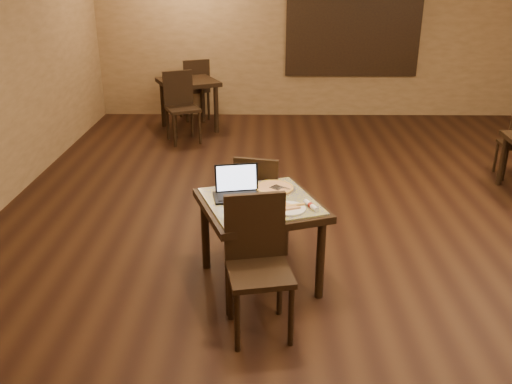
{
  "coord_description": "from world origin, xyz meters",
  "views": [
    {
      "loc": [
        -1.07,
        -4.84,
        2.51
      ],
      "look_at": [
        -1.12,
        -0.83,
        0.85
      ],
      "focal_mm": 38.0,
      "sensor_mm": 36.0,
      "label": 1
    }
  ],
  "objects_px": {
    "chair_main_near": "(257,257)",
    "pizza_pan": "(274,189)",
    "other_table_b_chair_near": "(181,102)",
    "laptop": "(236,188)",
    "other_table_b": "(188,89)",
    "other_table_b_chair_far": "(195,86)",
    "tiled_table": "(260,212)",
    "chair_main_far": "(259,197)"
  },
  "relations": [
    {
      "from": "other_table_b_chair_far",
      "to": "chair_main_far",
      "type": "bearing_deg",
      "value": 79.43
    },
    {
      "from": "chair_main_far",
      "to": "laptop",
      "type": "relative_size",
      "value": 2.35
    },
    {
      "from": "other_table_b",
      "to": "other_table_b_chair_near",
      "type": "height_order",
      "value": "other_table_b_chair_near"
    },
    {
      "from": "pizza_pan",
      "to": "other_table_b_chair_far",
      "type": "height_order",
      "value": "other_table_b_chair_far"
    },
    {
      "from": "tiled_table",
      "to": "laptop",
      "type": "bearing_deg",
      "value": 131.97
    },
    {
      "from": "other_table_b",
      "to": "other_table_b_chair_near",
      "type": "bearing_deg",
      "value": -117.52
    },
    {
      "from": "tiled_table",
      "to": "laptop",
      "type": "relative_size",
      "value": 2.93
    },
    {
      "from": "tiled_table",
      "to": "chair_main_near",
      "type": "relative_size",
      "value": 1.14
    },
    {
      "from": "pizza_pan",
      "to": "other_table_b_chair_far",
      "type": "bearing_deg",
      "value": 103.99
    },
    {
      "from": "chair_main_near",
      "to": "pizza_pan",
      "type": "distance_m",
      "value": 0.88
    },
    {
      "from": "chair_main_far",
      "to": "other_table_b_chair_near",
      "type": "distance_m",
      "value": 3.76
    },
    {
      "from": "tiled_table",
      "to": "pizza_pan",
      "type": "height_order",
      "value": "pizza_pan"
    },
    {
      "from": "chair_main_far",
      "to": "pizza_pan",
      "type": "relative_size",
      "value": 2.58
    },
    {
      "from": "chair_main_near",
      "to": "pizza_pan",
      "type": "xyz_separation_m",
      "value": [
        0.14,
        0.85,
        0.18
      ]
    },
    {
      "from": "laptop",
      "to": "other_table_b",
      "type": "relative_size",
      "value": 0.34
    },
    {
      "from": "chair_main_near",
      "to": "laptop",
      "type": "height_order",
      "value": "chair_main_near"
    },
    {
      "from": "chair_main_near",
      "to": "laptop",
      "type": "bearing_deg",
      "value": 93.61
    },
    {
      "from": "tiled_table",
      "to": "other_table_b_chair_near",
      "type": "distance_m",
      "value": 4.35
    },
    {
      "from": "pizza_pan",
      "to": "other_table_b_chair_near",
      "type": "bearing_deg",
      "value": 109.22
    },
    {
      "from": "pizza_pan",
      "to": "other_table_b",
      "type": "distance_m",
      "value": 4.75
    },
    {
      "from": "chair_main_near",
      "to": "other_table_b_chair_far",
      "type": "xyz_separation_m",
      "value": [
        -1.16,
        6.04,
        0.02
      ]
    },
    {
      "from": "chair_main_far",
      "to": "other_table_b",
      "type": "distance_m",
      "value": 4.35
    },
    {
      "from": "pizza_pan",
      "to": "chair_main_near",
      "type": "bearing_deg",
      "value": -99.13
    },
    {
      "from": "laptop",
      "to": "pizza_pan",
      "type": "distance_m",
      "value": 0.35
    },
    {
      "from": "other_table_b_chair_near",
      "to": "other_table_b_chair_far",
      "type": "distance_m",
      "value": 1.26
    },
    {
      "from": "laptop",
      "to": "chair_main_near",
      "type": "bearing_deg",
      "value": -86.04
    },
    {
      "from": "pizza_pan",
      "to": "laptop",
      "type": "bearing_deg",
      "value": -157.56
    },
    {
      "from": "other_table_b",
      "to": "tiled_table",
      "type": "bearing_deg",
      "value": -99.89
    },
    {
      "from": "other_table_b_chair_far",
      "to": "chair_main_near",
      "type": "bearing_deg",
      "value": 76.78
    },
    {
      "from": "pizza_pan",
      "to": "other_table_b_chair_near",
      "type": "distance_m",
      "value": 4.16
    },
    {
      "from": "chair_main_near",
      "to": "other_table_b_chair_near",
      "type": "distance_m",
      "value": 4.94
    },
    {
      "from": "pizza_pan",
      "to": "chair_main_far",
      "type": "bearing_deg",
      "value": 110.14
    },
    {
      "from": "tiled_table",
      "to": "other_table_b_chair_far",
      "type": "height_order",
      "value": "other_table_b_chair_far"
    },
    {
      "from": "other_table_b_chair_near",
      "to": "other_table_b_chair_far",
      "type": "height_order",
      "value": "same"
    },
    {
      "from": "pizza_pan",
      "to": "other_table_b_chair_far",
      "type": "relative_size",
      "value": 0.34
    },
    {
      "from": "tiled_table",
      "to": "laptop",
      "type": "distance_m",
      "value": 0.28
    },
    {
      "from": "chair_main_near",
      "to": "chair_main_far",
      "type": "height_order",
      "value": "chair_main_near"
    },
    {
      "from": "pizza_pan",
      "to": "other_table_b_chair_near",
      "type": "relative_size",
      "value": 0.34
    },
    {
      "from": "chair_main_near",
      "to": "pizza_pan",
      "type": "height_order",
      "value": "chair_main_near"
    },
    {
      "from": "other_table_b",
      "to": "other_table_b_chair_far",
      "type": "bearing_deg",
      "value": 62.48
    },
    {
      "from": "laptop",
      "to": "pizza_pan",
      "type": "xyz_separation_m",
      "value": [
        0.32,
        0.13,
        -0.06
      ]
    },
    {
      "from": "pizza_pan",
      "to": "other_table_b",
      "type": "xyz_separation_m",
      "value": [
        -1.33,
        4.56,
        -0.08
      ]
    }
  ]
}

